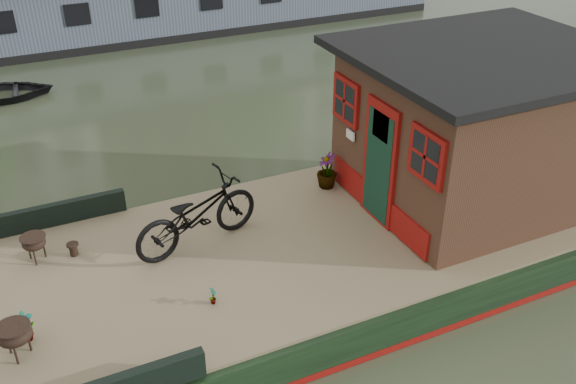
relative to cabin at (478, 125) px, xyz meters
name	(u,v)px	position (x,y,z in m)	size (l,w,h in m)	color
ground	(350,259)	(-2.19, 0.00, -1.88)	(120.00, 120.00, 0.00)	#27301F
houseboat_hull	(272,267)	(-3.52, 0.00, -1.60)	(14.01, 4.02, 0.60)	black
houseboat_deck	(352,226)	(-2.19, 0.00, -1.25)	(11.80, 3.80, 0.05)	#78654A
cabin	(478,125)	(0.00, 0.00, 0.00)	(4.00, 3.50, 2.42)	#311C13
bicycle	(197,214)	(-4.45, 0.49, -0.71)	(0.68, 1.95, 1.03)	black
potted_plant_a	(26,327)	(-6.90, -0.54, -1.03)	(0.21, 0.14, 0.40)	#A1342E
potted_plant_d	(327,170)	(-1.99, 1.19, -0.92)	(0.34, 0.34, 0.61)	brown
potted_plant_e	(213,296)	(-4.71, -0.85, -1.10)	(0.14, 0.09, 0.26)	#A85731
brazier_front	(16,341)	(-7.02, -0.76, -1.01)	(0.41, 0.41, 0.44)	black
brazier_rear	(35,248)	(-6.61, 1.08, -1.03)	(0.37, 0.37, 0.40)	black
bollard_port	(73,249)	(-6.13, 0.98, -1.13)	(0.17, 0.17, 0.19)	black
far_houseboat	(132,0)	(-2.19, 14.00, -0.91)	(20.40, 4.40, 2.11)	#525D6D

